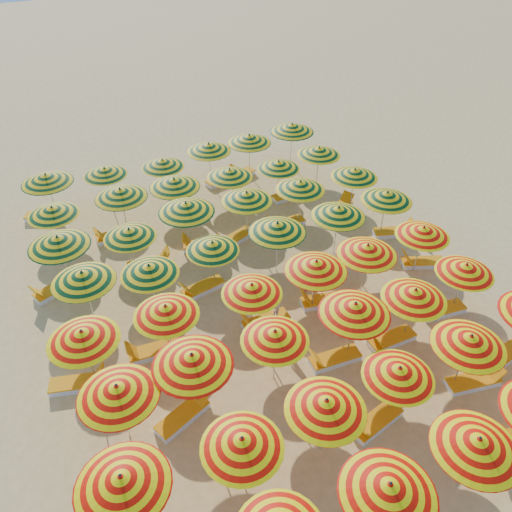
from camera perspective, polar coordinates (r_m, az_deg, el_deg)
name	(u,v)px	position (r m, az deg, el deg)	size (l,w,h in m)	color
ground	(262,296)	(18.99, 0.64, -4.65)	(120.00, 120.00, 0.00)	#EDBA69
umbrella_2	(389,489)	(12.43, 14.95, -24.31)	(2.73, 2.73, 2.38)	silver
umbrella_3	(478,443)	(13.73, 24.00, -18.98)	(2.44, 2.44, 2.33)	silver
umbrella_6	(122,481)	(12.54, -15.10, -23.57)	(2.55, 2.55, 2.37)	silver
umbrella_7	(242,443)	(12.81, -1.61, -20.56)	(2.59, 2.59, 2.21)	silver
umbrella_8	(326,405)	(13.42, 8.01, -16.50)	(2.60, 2.60, 2.30)	silver
umbrella_9	(399,372)	(14.64, 16.02, -12.64)	(2.61, 2.61, 2.15)	silver
umbrella_10	(470,341)	(15.90, 23.25, -8.89)	(2.55, 2.55, 2.32)	silver
umbrella_12	(117,391)	(13.98, -15.56, -14.62)	(2.72, 2.72, 2.35)	silver
umbrella_13	(192,360)	(14.14, -7.31, -11.68)	(2.48, 2.48, 2.45)	silver
umbrella_14	(275,336)	(14.93, 2.17, -9.07)	(2.47, 2.47, 2.20)	silver
umbrella_15	(355,308)	(15.77, 11.24, -5.89)	(2.62, 2.62, 2.41)	silver
umbrella_16	(415,294)	(16.94, 17.69, -4.19)	(2.80, 2.80, 2.25)	silver
umbrella_17	(466,269)	(18.75, 22.83, -1.35)	(2.39, 2.39, 2.14)	silver
umbrella_18	(82,336)	(15.66, -19.22, -8.62)	(2.82, 2.82, 2.29)	silver
umbrella_19	(166,310)	(15.88, -10.26, -6.14)	(2.74, 2.74, 2.23)	silver
umbrella_20	(252,289)	(16.44, -0.48, -3.77)	(2.71, 2.71, 2.18)	silver
umbrella_21	(316,266)	(17.24, 6.88, -1.12)	(2.60, 2.60, 2.35)	silver
umbrella_22	(367,250)	(18.29, 12.60, 0.72)	(2.30, 2.30, 2.34)	silver
umbrella_23	(423,231)	(20.01, 18.56, 2.67)	(2.55, 2.55, 2.20)	silver
umbrella_24	(83,277)	(17.68, -19.20, -2.28)	(2.59, 2.59, 2.32)	silver
umbrella_25	(149,270)	(17.58, -12.11, -1.52)	(2.25, 2.25, 2.18)	silver
umbrella_26	(212,246)	(18.41, -5.00, 1.12)	(2.05, 2.05, 2.11)	silver
umbrella_27	(277,227)	(18.94, 2.46, 3.27)	(2.78, 2.78, 2.37)	silver
umbrella_28	(338,212)	(20.16, 9.39, 5.01)	(2.77, 2.77, 2.34)	silver
umbrella_29	(387,196)	(21.66, 14.74, 6.61)	(2.39, 2.39, 2.30)	silver
umbrella_30	(58,241)	(19.54, -21.66, 1.56)	(2.83, 2.83, 2.40)	silver
umbrella_31	(129,233)	(19.57, -14.27, 2.55)	(2.68, 2.68, 2.14)	silver
umbrella_32	(186,207)	(20.21, -7.99, 5.53)	(2.75, 2.75, 2.43)	silver
umbrella_33	(247,197)	(20.90, -1.08, 6.81)	(2.82, 2.82, 2.32)	silver
umbrella_34	(300,186)	(21.82, 5.09, 8.03)	(2.75, 2.75, 2.30)	silver
umbrella_35	(355,173)	(23.20, 11.21, 9.27)	(2.56, 2.56, 2.26)	silver
umbrella_36	(53,211)	(21.81, -22.23, 4.80)	(2.60, 2.60, 2.18)	silver
umbrella_37	(121,193)	(21.82, -15.23, 6.95)	(2.87, 2.87, 2.36)	silver
umbrella_38	(174,183)	(22.10, -9.32, 8.25)	(2.81, 2.81, 2.36)	silver
umbrella_39	(230,173)	(22.86, -3.03, 9.43)	(2.25, 2.25, 2.22)	silver
umbrella_40	(279,165)	(23.72, 2.60, 10.36)	(2.04, 2.04, 2.13)	silver
umbrella_41	(319,151)	(24.94, 7.21, 11.80)	(2.59, 2.59, 2.24)	silver
umbrella_42	(46,178)	(23.95, -22.84, 8.17)	(2.26, 2.26, 2.38)	silver
umbrella_43	(105,171)	(24.18, -16.89, 9.23)	(2.31, 2.31, 2.12)	silver
umbrella_44	(163,163)	(24.24, -10.63, 10.38)	(2.22, 2.22, 2.14)	silver
umbrella_45	(209,147)	(25.09, -5.43, 12.25)	(2.81, 2.81, 2.31)	silver
umbrella_46	(249,139)	(25.75, -0.78, 13.23)	(2.89, 2.89, 2.36)	silver
umbrella_47	(292,128)	(26.88, 4.13, 14.40)	(2.42, 2.42, 2.44)	silver
lounger_3	(375,422)	(15.65, 13.49, -17.96)	(1.82, 0.94, 0.69)	white
lounger_4	(474,381)	(17.51, 23.65, -12.96)	(1.81, 0.90, 0.69)	white
lounger_5	(502,357)	(18.60, 26.30, -10.27)	(1.79, 0.79, 0.69)	white
lounger_6	(184,415)	(15.53, -8.28, -17.57)	(1.82, 1.19, 0.69)	white
lounger_7	(334,359)	(16.88, 8.86, -11.51)	(1.77, 0.71, 0.69)	white
lounger_8	(390,339)	(17.85, 15.12, -9.17)	(1.74, 0.59, 0.69)	white
lounger_9	(441,310)	(19.44, 20.40, -5.82)	(1.79, 0.78, 0.69)	white
lounger_10	(79,383)	(16.98, -19.56, -13.55)	(1.82, 1.02, 0.69)	white
lounger_11	(153,351)	(17.24, -11.71, -10.58)	(1.77, 0.70, 0.69)	white
lounger_12	(265,321)	(17.83, 0.99, -7.48)	(1.74, 0.60, 0.69)	white
lounger_13	(323,301)	(18.77, 7.62, -5.07)	(1.81, 0.91, 0.69)	white
lounger_14	(421,262)	(21.42, 18.39, -0.68)	(1.82, 1.19, 0.69)	white
lounger_15	(202,288)	(19.23, -6.22, -3.66)	(1.81, 0.91, 0.69)	white
lounger_16	(394,232)	(22.87, 15.47, 2.68)	(1.83, 1.09, 0.69)	white
lounger_17	(55,289)	(20.55, -21.95, -3.55)	(1.82, 1.20, 0.69)	white
lounger_18	(150,263)	(20.73, -12.01, -0.81)	(1.78, 0.74, 0.69)	white
lounger_19	(203,246)	(21.33, -6.13, 1.16)	(1.82, 1.17, 0.69)	white
lounger_20	(236,238)	(21.68, -2.35, 2.05)	(1.82, 1.17, 0.69)	white
lounger_21	(285,223)	(22.63, 3.38, 3.74)	(1.75, 0.62, 0.69)	white
lounger_22	(339,208)	(23.98, 9.44, 5.41)	(1.82, 1.22, 0.69)	white
lounger_23	(115,236)	(22.67, -15.82, 2.26)	(1.74, 0.62, 0.69)	white
lounger_24	(190,215)	(23.35, -7.55, 4.64)	(1.79, 0.78, 0.69)	white
lounger_25	(289,195)	(24.75, 3.82, 6.99)	(1.78, 0.75, 0.69)	white
lounger_26	(45,216)	(25.03, -22.93, 4.19)	(1.82, 1.24, 0.69)	white
lounger_27	(222,179)	(26.08, -3.90, 8.73)	(1.82, 1.00, 0.69)	white
lounger_28	(239,176)	(26.39, -1.92, 9.18)	(1.83, 1.12, 0.69)	white
beachgoer_b	(309,273)	(18.93, 6.04, -1.91)	(0.76, 0.59, 1.57)	tan
beachgoer_a	(276,318)	(17.25, 2.25, -7.05)	(0.49, 0.32, 1.34)	tan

